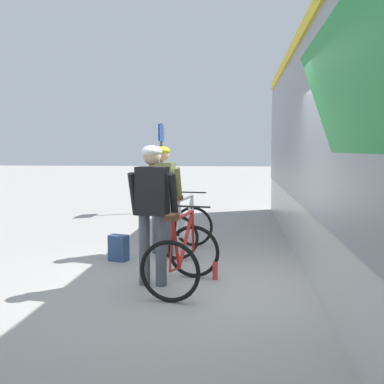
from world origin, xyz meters
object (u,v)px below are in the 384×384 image
Objects in this scene: bicycle_far_red at (182,257)px; cyclist_near_in_olive at (163,190)px; backpack_on_platform at (119,248)px; platform_sign_post at (161,153)px; cyclist_far_in_dark at (152,202)px; water_bottle_near_the_bikes at (215,271)px; bicycle_near_white at (185,229)px.

cyclist_near_in_olive is at bearing 106.76° from bicycle_far_red.
backpack_on_platform is 5.53m from platform_sign_post.
water_bottle_near_the_bikes is at bearing 22.39° from cyclist_far_in_dark.
cyclist_far_in_dark is 4.40× the size of backpack_on_platform.
cyclist_near_in_olive reaches higher than bicycle_far_red.
platform_sign_post is (-1.78, 6.19, 1.50)m from water_bottle_near_the_bikes.
bicycle_far_red is 2.93× the size of backpack_on_platform.
backpack_on_platform is (-0.76, 1.17, -0.85)m from cyclist_far_in_dark.
backpack_on_platform is 1.67× the size of water_bottle_near_the_bikes.
backpack_on_platform is at bearing 150.87° from water_bottle_near_the_bikes.
platform_sign_post reaches higher than backpack_on_platform.
cyclist_near_in_olive reaches higher than water_bottle_near_the_bikes.
platform_sign_post is at bearing 104.42° from bicycle_near_white.
bicycle_far_red is at bearing -130.62° from water_bottle_near_the_bikes.
backpack_on_platform is 1.76m from water_bottle_near_the_bikes.
cyclist_far_in_dark reaches higher than backpack_on_platform.
cyclist_far_in_dark is 6.61m from platform_sign_post.
platform_sign_post reaches higher than bicycle_near_white.
bicycle_near_white is at bearing 95.77° from bicycle_far_red.
cyclist_far_in_dark reaches higher than bicycle_near_white.
bicycle_near_white is at bearing 110.94° from water_bottle_near_the_bikes.
cyclist_near_in_olive is at bearing 61.24° from backpack_on_platform.
platform_sign_post is (-1.40, 6.63, 1.22)m from bicycle_far_red.
cyclist_near_in_olive is at bearing -79.98° from platform_sign_post.
bicycle_far_red is 0.49× the size of platform_sign_post.
water_bottle_near_the_bikes is at bearing -69.06° from bicycle_near_white.
bicycle_near_white is 1.00× the size of bicycle_far_red.
bicycle_near_white is 4.86× the size of water_bottle_near_the_bikes.
backpack_on_platform reaches higher than water_bottle_near_the_bikes.
bicycle_far_red is (0.20, -1.94, 0.00)m from bicycle_near_white.
cyclist_far_in_dark reaches higher than bicycle_far_red.
cyclist_far_in_dark reaches higher than water_bottle_near_the_bikes.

